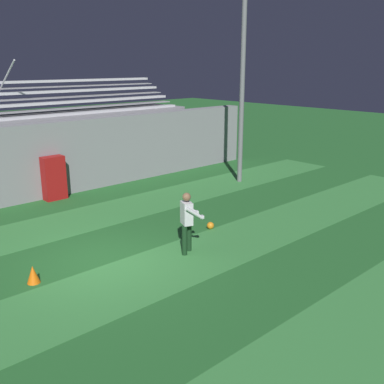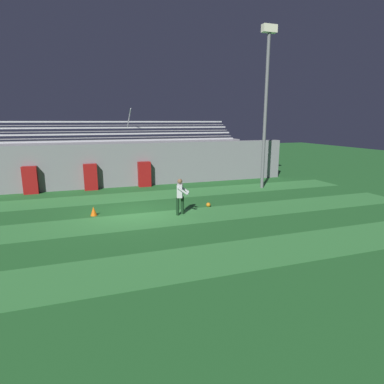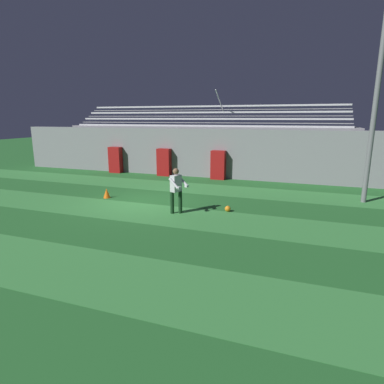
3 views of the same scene
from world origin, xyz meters
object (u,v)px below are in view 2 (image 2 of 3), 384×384
at_px(padding_pillar_gate_right, 144,174).
at_px(goalkeeper, 180,194).
at_px(padding_pillar_far_left, 30,180).
at_px(floodlight_pole, 266,91).
at_px(traffic_cone, 94,211).
at_px(soccer_ball, 208,205).
at_px(padding_pillar_gate_left, 91,177).

xyz_separation_m(padding_pillar_gate_right, goalkeeper, (0.34, -7.00, 0.14)).
distance_m(padding_pillar_far_left, floodlight_pole, 14.99).
bearing_deg(padding_pillar_far_left, traffic_cone, -60.62).
distance_m(floodlight_pole, soccer_ball, 8.35).
bearing_deg(traffic_cone, goalkeeper, -16.60).
xyz_separation_m(padding_pillar_gate_left, goalkeeper, (3.70, -7.00, 0.14)).
bearing_deg(traffic_cone, floodlight_pole, 15.90).
distance_m(padding_pillar_gate_left, soccer_ball, 8.22).
xyz_separation_m(padding_pillar_gate_left, padding_pillar_far_left, (-3.38, 0.00, 0.00)).
relative_size(padding_pillar_gate_left, padding_pillar_far_left, 1.00).
distance_m(floodlight_pole, traffic_cone, 12.32).
xyz_separation_m(padding_pillar_gate_right, floodlight_pole, (7.04, -2.89, 5.15)).
xyz_separation_m(floodlight_pole, goalkeeper, (-6.70, -4.11, -5.00)).
bearing_deg(padding_pillar_gate_right, floodlight_pole, -22.29).
xyz_separation_m(goalkeeper, soccer_ball, (1.71, 0.85, -0.84)).
distance_m(padding_pillar_gate_left, traffic_cone, 5.90).
height_order(padding_pillar_far_left, goalkeeper, goalkeeper).
distance_m(goalkeeper, soccer_ball, 2.09).
relative_size(floodlight_pole, soccer_ball, 43.92).
bearing_deg(padding_pillar_gate_left, padding_pillar_far_left, 180.00).
distance_m(padding_pillar_gate_left, padding_pillar_far_left, 3.38).
relative_size(padding_pillar_gate_right, padding_pillar_far_left, 1.00).
bearing_deg(padding_pillar_gate_left, traffic_cone, -90.73).
relative_size(padding_pillar_gate_left, traffic_cone, 3.86).
distance_m(padding_pillar_gate_right, padding_pillar_far_left, 6.74).
height_order(padding_pillar_far_left, soccer_ball, padding_pillar_far_left).
bearing_deg(traffic_cone, padding_pillar_far_left, 119.38).
height_order(padding_pillar_gate_left, floodlight_pole, floodlight_pole).
height_order(goalkeeper, traffic_cone, goalkeeper).
bearing_deg(padding_pillar_gate_right, padding_pillar_far_left, 180.00).
height_order(padding_pillar_gate_left, traffic_cone, padding_pillar_gate_left).
height_order(floodlight_pole, goalkeeper, floodlight_pole).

